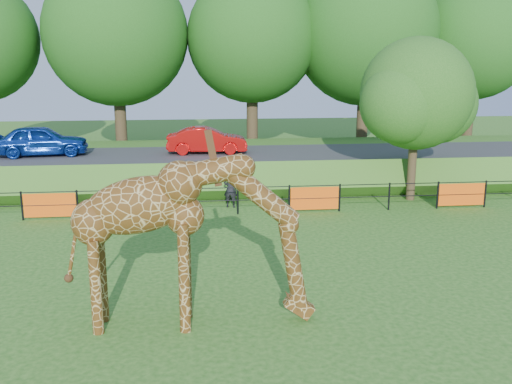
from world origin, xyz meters
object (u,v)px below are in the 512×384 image
Objects in this scene: visitor at (230,189)px; tree_east at (418,98)px; car_blue at (41,141)px; car_red at (207,140)px; giraffe at (192,241)px.

tree_east reaches higher than visitor.
visitor is (8.53, -5.15, -1.38)m from car_blue.
car_red is (7.74, -0.10, -0.09)m from car_blue.
car_red is 5.27m from visitor.
car_blue is at bearing 116.49° from giraffe.
giraffe is at bearing -163.02° from car_blue.
tree_east is (7.81, 0.54, 3.52)m from visitor.
giraffe is 10.53m from visitor.
car_red is 9.96m from tree_east.
visitor is at bearing -176.05° from tree_east.
giraffe is at bearing 178.77° from car_red.
car_blue is 1.10× the size of car_red.
giraffe is 1.42× the size of car_red.
giraffe is 17.03m from car_blue.
car_blue is (-7.02, 15.51, 0.20)m from giraffe.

